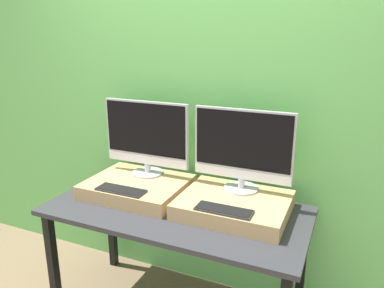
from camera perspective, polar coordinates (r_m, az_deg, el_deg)
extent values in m
cube|color=#66B75B|center=(2.49, 1.95, 5.31)|extent=(8.00, 0.04, 2.60)
cube|color=#2D2D33|center=(2.28, -2.40, -10.14)|extent=(1.56, 0.74, 0.03)
cube|color=black|center=(2.63, -20.38, -17.05)|extent=(0.05, 0.05, 0.75)
cube|color=black|center=(3.03, -12.15, -11.57)|extent=(0.05, 0.05, 0.75)
cube|color=black|center=(2.57, 16.34, -17.57)|extent=(0.05, 0.05, 0.75)
cube|color=tan|center=(2.48, -8.30, -6.48)|extent=(0.62, 0.50, 0.09)
cylinder|color=#B2B2B7|center=(2.57, -6.75, -4.34)|extent=(0.21, 0.21, 0.01)
cylinder|color=#B2B2B7|center=(2.55, -6.78, -3.60)|extent=(0.04, 0.04, 0.06)
cube|color=#B2B2B7|center=(2.48, -6.97, 1.66)|extent=(0.60, 0.02, 0.43)
cube|color=black|center=(2.46, -7.16, 2.26)|extent=(0.58, 0.00, 0.34)
cube|color=silver|center=(2.52, -6.98, -2.44)|extent=(0.59, 0.00, 0.06)
cube|color=#2D2D2D|center=(2.32, -10.79, -6.92)|extent=(0.31, 0.11, 0.01)
cube|color=black|center=(2.31, -10.80, -6.75)|extent=(0.30, 0.10, 0.00)
cube|color=tan|center=(2.22, 6.43, -9.20)|extent=(0.62, 0.50, 0.09)
cylinder|color=#B2B2B7|center=(2.32, 7.49, -6.69)|extent=(0.21, 0.21, 0.01)
cylinder|color=#B2B2B7|center=(2.31, 7.52, -5.89)|extent=(0.04, 0.04, 0.06)
cube|color=#B2B2B7|center=(2.23, 7.76, -0.11)|extent=(0.60, 0.02, 0.43)
cube|color=black|center=(2.21, 7.69, 0.54)|extent=(0.58, 0.00, 0.34)
cube|color=silver|center=(2.27, 7.48, -4.63)|extent=(0.59, 0.00, 0.06)
cube|color=#2D2D2D|center=(2.04, 4.87, -10.01)|extent=(0.31, 0.11, 0.01)
cube|color=black|center=(2.04, 4.88, -9.82)|extent=(0.30, 0.10, 0.00)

